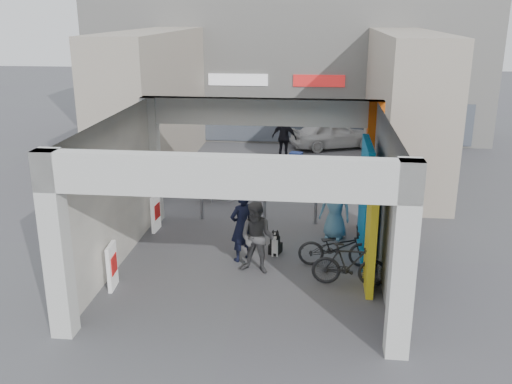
# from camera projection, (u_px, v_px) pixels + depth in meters

# --- Properties ---
(ground) EXTENTS (90.00, 90.00, 0.00)m
(ground) POSITION_uv_depth(u_px,v_px,m) (252.00, 253.00, 14.05)
(ground) COLOR #4F4F54
(ground) RESTS_ON ground
(arcade_canopy) EXTENTS (6.40, 6.45, 6.40)m
(arcade_canopy) POSITION_uv_depth(u_px,v_px,m) (271.00, 173.00, 12.51)
(arcade_canopy) COLOR beige
(arcade_canopy) RESTS_ON ground
(far_building) EXTENTS (18.00, 4.08, 8.00)m
(far_building) POSITION_uv_depth(u_px,v_px,m) (287.00, 49.00, 26.07)
(far_building) COLOR silver
(far_building) RESTS_ON ground
(plaza_bldg_left) EXTENTS (2.00, 9.00, 5.00)m
(plaza_bldg_left) POSITION_uv_depth(u_px,v_px,m) (153.00, 102.00, 20.85)
(plaza_bldg_left) COLOR #A19485
(plaza_bldg_left) RESTS_ON ground
(plaza_bldg_right) EXTENTS (2.00, 9.00, 5.00)m
(plaza_bldg_right) POSITION_uv_depth(u_px,v_px,m) (404.00, 106.00, 19.91)
(plaza_bldg_right) COLOR #A19485
(plaza_bldg_right) RESTS_ON ground
(bollard_left) EXTENTS (0.09, 0.09, 0.99)m
(bollard_left) POSITION_uv_depth(u_px,v_px,m) (202.00, 202.00, 16.19)
(bollard_left) COLOR gray
(bollard_left) RESTS_ON ground
(bollard_center) EXTENTS (0.09, 0.09, 0.97)m
(bollard_center) POSITION_uv_depth(u_px,v_px,m) (265.00, 203.00, 16.13)
(bollard_center) COLOR gray
(bollard_center) RESTS_ON ground
(bollard_right) EXTENTS (0.09, 0.09, 0.81)m
(bollard_right) POSITION_uv_depth(u_px,v_px,m) (316.00, 210.00, 15.85)
(bollard_right) COLOR gray
(bollard_right) RESTS_ON ground
(advert_board_near) EXTENTS (0.13, 0.55, 1.00)m
(advert_board_near) POSITION_uv_depth(u_px,v_px,m) (112.00, 266.00, 12.15)
(advert_board_near) COLOR silver
(advert_board_near) RESTS_ON ground
(advert_board_far) EXTENTS (0.13, 0.55, 1.00)m
(advert_board_far) POSITION_uv_depth(u_px,v_px,m) (156.00, 213.00, 15.35)
(advert_board_far) COLOR silver
(advert_board_far) RESTS_ON ground
(cafe_set) EXTENTS (1.63, 1.32, 0.99)m
(cafe_set) POSITION_uv_depth(u_px,v_px,m) (226.00, 186.00, 18.21)
(cafe_set) COLOR #B3B3B9
(cafe_set) RESTS_ON ground
(produce_stand) EXTENTS (1.15, 0.62, 0.75)m
(produce_stand) POSITION_uv_depth(u_px,v_px,m) (215.00, 179.00, 19.09)
(produce_stand) COLOR black
(produce_stand) RESTS_ON ground
(crate_stack) EXTENTS (0.52, 0.44, 0.56)m
(crate_stack) POSITION_uv_depth(u_px,v_px,m) (296.00, 160.00, 21.63)
(crate_stack) COLOR #195825
(crate_stack) RESTS_ON ground
(border_collie) EXTENTS (0.25, 0.48, 0.67)m
(border_collie) POSITION_uv_depth(u_px,v_px,m) (275.00, 244.00, 13.88)
(border_collie) COLOR black
(border_collie) RESTS_ON ground
(man_with_dog) EXTENTS (0.75, 0.73, 1.74)m
(man_with_dog) POSITION_uv_depth(u_px,v_px,m) (242.00, 226.00, 13.40)
(man_with_dog) COLOR black
(man_with_dog) RESTS_ON ground
(man_back_turned) EXTENTS (0.92, 0.78, 1.68)m
(man_back_turned) POSITION_uv_depth(u_px,v_px,m) (257.00, 238.00, 12.79)
(man_back_turned) COLOR #404043
(man_back_turned) RESTS_ON ground
(man_elderly) EXTENTS (0.92, 0.74, 1.64)m
(man_elderly) POSITION_uv_depth(u_px,v_px,m) (335.00, 208.00, 14.74)
(man_elderly) COLOR teal
(man_elderly) RESTS_ON ground
(man_crates) EXTENTS (1.13, 0.77, 1.78)m
(man_crates) POSITION_uv_depth(u_px,v_px,m) (284.00, 138.00, 22.48)
(man_crates) COLOR black
(man_crates) RESTS_ON ground
(bicycle_front) EXTENTS (1.79, 0.68, 0.93)m
(bicycle_front) POSITION_uv_depth(u_px,v_px,m) (336.00, 247.00, 13.22)
(bicycle_front) COLOR black
(bicycle_front) RESTS_ON ground
(bicycle_rear) EXTENTS (1.64, 0.49, 0.98)m
(bicycle_rear) POSITION_uv_depth(u_px,v_px,m) (349.00, 264.00, 12.28)
(bicycle_rear) COLOR black
(bicycle_rear) RESTS_ON ground
(white_van) EXTENTS (3.95, 2.73, 1.25)m
(white_van) POSITION_uv_depth(u_px,v_px,m) (334.00, 134.00, 24.44)
(white_van) COLOR silver
(white_van) RESTS_ON ground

